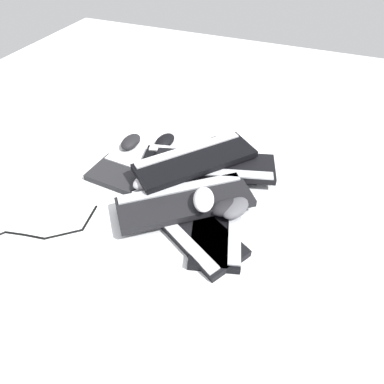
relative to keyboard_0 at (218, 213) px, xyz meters
The scene contains 16 objects.
ground_plane 0.06m from the keyboard_0, 156.46° to the left, with size 3.20×3.20×0.00m, color white.
keyboard_0 is the anchor object (origin of this frame).
keyboard_1 0.27m from the keyboard_0, 124.22° to the left, with size 0.46×0.25×0.03m.
keyboard_2 0.29m from the keyboard_0, behind, with size 0.45×0.18×0.03m.
keyboard_3 0.11m from the keyboard_0, 139.67° to the right, with size 0.46×0.35×0.03m.
keyboard_4 0.21m from the keyboard_0, 113.63° to the left, with size 0.46×0.27×0.03m.
keyboard_5 0.23m from the keyboard_0, 131.84° to the left, with size 0.40×0.43×0.03m.
keyboard_6 0.12m from the keyboard_0, behind, with size 0.44×0.39×0.03m.
mouse_0 0.27m from the keyboard_0, behind, with size 0.11×0.07×0.04m, color #B7B7BC.
mouse_1 0.45m from the keyboard_0, 138.18° to the left, with size 0.11×0.07×0.04m, color black.
mouse_2 0.05m from the keyboard_0, ahead, with size 0.11×0.07×0.04m, color black.
mouse_3 0.06m from the keyboard_0, ahead, with size 0.11×0.07×0.04m, color #4C4C51.
mouse_4 0.40m from the keyboard_0, 110.18° to the left, with size 0.11×0.07×0.04m, color black.
mouse_5 0.52m from the keyboard_0, 152.33° to the left, with size 0.11×0.07×0.04m, color black.
mouse_6 0.08m from the keyboard_0, 155.54° to the right, with size 0.11×0.07×0.04m, color silver.
cable_0 0.66m from the keyboard_0, 149.78° to the right, with size 0.45×0.38×0.01m.
Camera 1 is at (0.26, -0.77, 0.83)m, focal length 32.00 mm.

